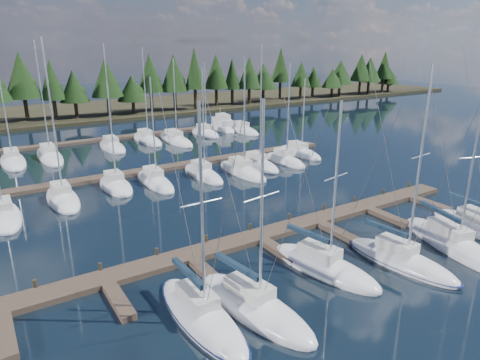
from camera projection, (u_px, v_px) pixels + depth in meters
ground at (191, 195)px, 43.65m from camera, size 260.00×260.00×0.00m
far_shore at (68, 113)px, 91.82m from camera, size 220.00×30.00×0.60m
main_dock at (262, 239)px, 33.41m from camera, size 44.00×6.13×0.90m
back_docks at (129, 153)px, 59.34m from camera, size 50.00×21.80×0.40m
front_sailboat_1 at (201, 315)px, 24.03m from camera, size 2.80×9.34×13.11m
front_sailboat_2 at (254, 306)px, 24.86m from camera, size 4.14×9.52×13.10m
front_sailboat_3 at (324, 266)px, 29.24m from camera, size 4.37×9.02×12.41m
front_sailboat_4 at (400, 260)px, 30.04m from camera, size 3.64×9.01×14.47m
front_sailboat_5 at (452, 244)px, 32.52m from camera, size 5.51×10.74×13.12m
back_sailboat_rows at (143, 160)px, 55.38m from camera, size 45.75×32.02×16.14m
motor_yacht_right at (222, 126)px, 76.01m from camera, size 4.35×9.42×4.54m
tree_line at (61, 82)px, 80.43m from camera, size 185.32×11.69×14.41m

